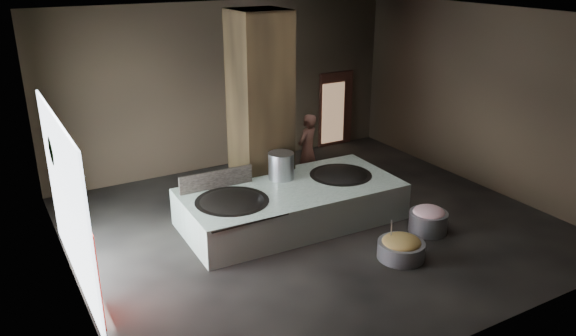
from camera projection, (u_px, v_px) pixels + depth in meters
floor at (313, 227)px, 12.44m from camera, size 10.00×9.00×0.10m
ceiling at (317, 13)px, 10.80m from camera, size 10.00×9.00×0.10m
back_wall at (226, 86)px, 15.31m from camera, size 10.00×0.10×4.50m
front_wall at (488, 208)px, 7.94m from camera, size 10.00×0.10×4.50m
left_wall at (57, 171)px, 9.27m from camera, size 0.10×9.00×4.50m
right_wall at (486, 98)px, 13.97m from camera, size 0.10×9.00×4.50m
pillar at (260, 109)px, 13.02m from camera, size 1.20×1.20×4.50m
hearth_platform at (291, 204)px, 12.45m from camera, size 4.87×2.44×0.84m
platform_cap at (291, 188)px, 12.31m from camera, size 4.70×2.26×0.03m
wok_left at (232, 205)px, 11.62m from camera, size 1.51×1.51×0.42m
wok_left_rim at (232, 202)px, 11.59m from camera, size 1.55×1.55×0.05m
wok_right at (341, 178)px, 13.00m from camera, size 1.41×1.41×0.40m
wok_right_rim at (341, 175)px, 12.98m from camera, size 1.44×1.44×0.05m
stock_pot at (281, 166)px, 12.67m from camera, size 0.58×0.58×0.63m
splash_guard at (216, 180)px, 12.17m from camera, size 1.67×0.11×0.42m
cook at (307, 149)px, 14.39m from camera, size 0.80×0.68×1.85m
veg_basin at (401, 250)px, 11.02m from camera, size 1.18×1.18×0.34m
veg_fill at (402, 242)px, 10.95m from camera, size 0.76×0.76×0.23m
ladle at (391, 231)px, 10.94m from camera, size 0.28×0.28×0.66m
meat_basin at (428, 222)px, 12.06m from camera, size 0.84×0.84×0.45m
meat_fill at (429, 212)px, 11.98m from camera, size 0.68×0.68×0.26m
doorway_near at (267, 121)px, 16.19m from camera, size 1.18×0.08×2.38m
doorway_near_glow at (273, 123)px, 16.21m from camera, size 0.85×0.04×2.00m
doorway_far at (335, 110)px, 17.31m from camera, size 1.18×0.08×2.38m
doorway_far_glow at (333, 113)px, 17.22m from camera, size 0.79×0.04×1.86m
left_opening at (67, 202)px, 9.71m from camera, size 0.04×4.20×3.10m
pavilion_sliver at (93, 273)px, 8.96m from camera, size 0.05×0.90×1.70m
tree_silhouette at (58, 150)px, 10.43m from camera, size 0.28×1.10×1.10m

